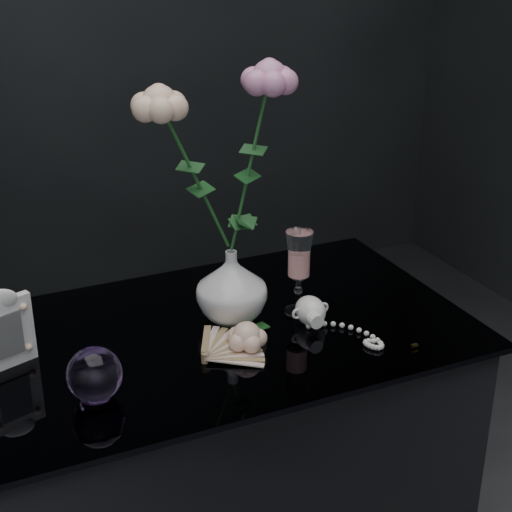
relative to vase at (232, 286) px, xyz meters
name	(u,v)px	position (x,y,z in m)	size (l,w,h in m)	color
table	(202,493)	(-0.09, -0.03, -0.45)	(1.05, 0.58, 0.76)	black
vase	(232,286)	(0.00, 0.00, 0.00)	(0.14, 0.14, 0.14)	silver
wine_glass	(299,273)	(0.13, -0.03, 0.01)	(0.05, 0.05, 0.17)	white
picture_frame	(3,329)	(-0.43, 0.00, 0.00)	(0.11, 0.09, 0.15)	white
paperweight	(94,374)	(-0.31, -0.16, -0.03)	(0.09, 0.09, 0.09)	#A97BC8
paper_fan	(205,357)	(-0.11, -0.13, -0.06)	(0.21, 0.17, 0.02)	beige
loose_rose	(247,336)	(-0.02, -0.12, -0.04)	(0.12, 0.16, 0.06)	#FABCA1
pearl_jar	(310,309)	(0.13, -0.08, -0.04)	(0.20, 0.20, 0.06)	white
roses	(221,153)	(-0.02, 0.00, 0.27)	(0.29, 0.11, 0.41)	beige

